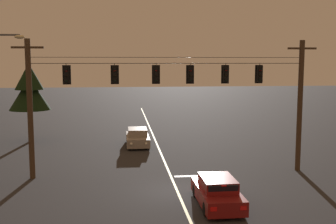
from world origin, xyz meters
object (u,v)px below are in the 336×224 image
at_px(traffic_light_leftmost, 66,75).
at_px(traffic_light_rightmost, 226,74).
at_px(traffic_light_left_inner, 115,75).
at_px(traffic_light_far_right, 260,74).
at_px(car_oncoming_lead, 138,138).
at_px(traffic_light_right_inner, 191,74).
at_px(traffic_light_centre, 156,75).
at_px(car_waiting_near_lane, 217,192).
at_px(tree_verge_near, 30,89).

bearing_deg(traffic_light_leftmost, traffic_light_rightmost, 0.00).
bearing_deg(traffic_light_rightmost, traffic_light_left_inner, 180.00).
xyz_separation_m(traffic_light_far_right, car_oncoming_lead, (-7.10, 8.91, -5.41)).
relative_size(traffic_light_right_inner, traffic_light_far_right, 1.00).
distance_m(traffic_light_centre, car_waiting_near_lane, 8.22).
height_order(traffic_light_centre, traffic_light_rightmost, same).
relative_size(traffic_light_rightmost, tree_verge_near, 0.18).
bearing_deg(traffic_light_leftmost, tree_verge_near, 111.48).
xyz_separation_m(traffic_light_right_inner, car_waiting_near_lane, (0.36, -5.70, -5.41)).
height_order(traffic_light_left_inner, traffic_light_far_right, same).
relative_size(traffic_light_leftmost, car_waiting_near_lane, 0.28).
bearing_deg(tree_verge_near, traffic_light_right_inner, -44.64).
relative_size(traffic_light_right_inner, tree_verge_near, 0.18).
relative_size(traffic_light_left_inner, traffic_light_centre, 1.00).
height_order(traffic_light_leftmost, car_oncoming_lead, traffic_light_leftmost).
height_order(car_waiting_near_lane, tree_verge_near, tree_verge_near).
xyz_separation_m(traffic_light_leftmost, traffic_light_far_right, (11.49, 0.00, 0.00)).
relative_size(traffic_light_centre, tree_verge_near, 0.18).
bearing_deg(traffic_light_far_right, traffic_light_leftmost, 180.00).
height_order(traffic_light_rightmost, traffic_light_far_right, same).
distance_m(traffic_light_centre, car_oncoming_lead, 10.45).
bearing_deg(traffic_light_centre, traffic_light_far_right, 0.00).
bearing_deg(car_waiting_near_lane, traffic_light_right_inner, 93.59).
bearing_deg(traffic_light_rightmost, car_waiting_near_lane, -107.42).
relative_size(traffic_light_centre, car_waiting_near_lane, 0.28).
height_order(traffic_light_left_inner, traffic_light_rightmost, same).
distance_m(traffic_light_leftmost, traffic_light_centre, 5.19).
height_order(traffic_light_leftmost, traffic_light_left_inner, same).
xyz_separation_m(traffic_light_leftmost, car_oncoming_lead, (4.40, 8.91, -5.41)).
xyz_separation_m(traffic_light_leftmost, traffic_light_rightmost, (9.39, 0.00, 0.00)).
height_order(traffic_light_centre, tree_verge_near, traffic_light_centre).
distance_m(traffic_light_far_right, tree_verge_near, 19.96).
distance_m(car_waiting_near_lane, tree_verge_near, 21.60).
bearing_deg(car_oncoming_lead, traffic_light_right_inner, -72.28).
distance_m(traffic_light_left_inner, traffic_light_far_right, 8.73).
bearing_deg(traffic_light_far_right, tree_verge_near, 143.99).
bearing_deg(traffic_light_far_right, traffic_light_left_inner, 180.00).
height_order(traffic_light_centre, car_waiting_near_lane, traffic_light_centre).
bearing_deg(traffic_light_left_inner, traffic_light_rightmost, 0.00).
relative_size(traffic_light_right_inner, car_waiting_near_lane, 0.28).
relative_size(traffic_light_leftmost, traffic_light_right_inner, 1.00).
bearing_deg(traffic_light_far_right, traffic_light_centre, 180.00).
bearing_deg(tree_verge_near, car_waiting_near_lane, -54.96).
distance_m(traffic_light_right_inner, tree_verge_near, 16.72).
relative_size(traffic_light_leftmost, car_oncoming_lead, 0.28).
xyz_separation_m(traffic_light_right_inner, car_oncoming_lead, (-2.84, 8.91, -5.41)).
height_order(traffic_light_centre, traffic_light_right_inner, same).
relative_size(traffic_light_right_inner, car_oncoming_lead, 0.28).
bearing_deg(car_waiting_near_lane, car_oncoming_lead, 102.37).
relative_size(traffic_light_leftmost, tree_verge_near, 0.18).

